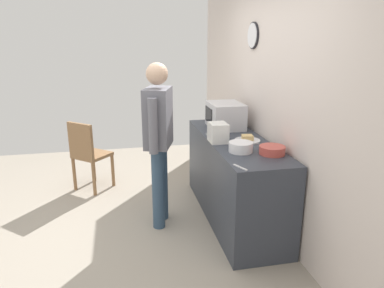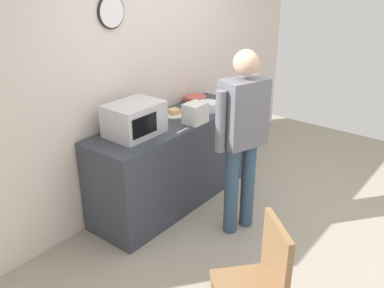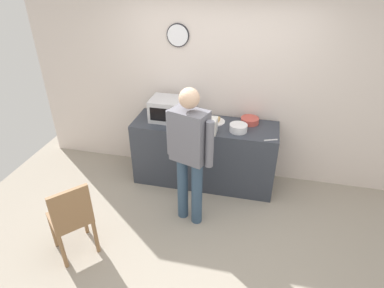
{
  "view_description": "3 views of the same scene",
  "coord_description": "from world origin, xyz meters",
  "px_view_note": "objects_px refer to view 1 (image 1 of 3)",
  "views": [
    {
      "loc": [
        3.42,
        0.01,
        1.96
      ],
      "look_at": [
        -0.15,
        0.75,
        0.88
      ],
      "focal_mm": 33.28,
      "sensor_mm": 36.0,
      "label": 1
    },
    {
      "loc": [
        -3.13,
        -1.41,
        2.42
      ],
      "look_at": [
        -0.23,
        0.88,
        0.79
      ],
      "focal_mm": 39.55,
      "sensor_mm": 36.0,
      "label": 2
    },
    {
      "loc": [
        0.6,
        -2.61,
        2.91
      ],
      "look_at": [
        -0.2,
        0.88,
        0.8
      ],
      "focal_mm": 30.43,
      "sensor_mm": 36.0,
      "label": 3
    }
  ],
  "objects_px": {
    "salad_bowl": "(272,150)",
    "toaster": "(218,133)",
    "sandwich_plate": "(247,139)",
    "cereal_bowl": "(241,147)",
    "fork_utensil": "(208,136)",
    "spoon_utensil": "(240,167)",
    "person_standing": "(159,133)",
    "microwave": "(225,115)",
    "wooden_chair": "(88,153)"
  },
  "relations": [
    {
      "from": "salad_bowl",
      "to": "toaster",
      "type": "xyz_separation_m",
      "value": [
        -0.5,
        -0.38,
        0.06
      ]
    },
    {
      "from": "sandwich_plate",
      "to": "toaster",
      "type": "distance_m",
      "value": 0.32
    },
    {
      "from": "sandwich_plate",
      "to": "cereal_bowl",
      "type": "bearing_deg",
      "value": -29.87
    },
    {
      "from": "fork_utensil",
      "to": "spoon_utensil",
      "type": "distance_m",
      "value": 1.04
    },
    {
      "from": "person_standing",
      "to": "microwave",
      "type": "bearing_deg",
      "value": 119.35
    },
    {
      "from": "salad_bowl",
      "to": "fork_utensil",
      "type": "distance_m",
      "value": 0.86
    },
    {
      "from": "microwave",
      "to": "toaster",
      "type": "height_order",
      "value": "microwave"
    },
    {
      "from": "cereal_bowl",
      "to": "spoon_utensil",
      "type": "relative_size",
      "value": 1.35
    },
    {
      "from": "sandwich_plate",
      "to": "spoon_utensil",
      "type": "relative_size",
      "value": 1.6
    },
    {
      "from": "spoon_utensil",
      "to": "cereal_bowl",
      "type": "bearing_deg",
      "value": 160.46
    },
    {
      "from": "cereal_bowl",
      "to": "person_standing",
      "type": "xyz_separation_m",
      "value": [
        -0.47,
        -0.73,
        0.05
      ]
    },
    {
      "from": "salad_bowl",
      "to": "wooden_chair",
      "type": "distance_m",
      "value": 2.5
    },
    {
      "from": "microwave",
      "to": "cereal_bowl",
      "type": "xyz_separation_m",
      "value": [
        0.96,
        -0.14,
        -0.1
      ]
    },
    {
      "from": "spoon_utensil",
      "to": "person_standing",
      "type": "relative_size",
      "value": 0.1
    },
    {
      "from": "microwave",
      "to": "wooden_chair",
      "type": "xyz_separation_m",
      "value": [
        -0.59,
        -1.68,
        -0.55
      ]
    },
    {
      "from": "sandwich_plate",
      "to": "wooden_chair",
      "type": "distance_m",
      "value": 2.16
    },
    {
      "from": "microwave",
      "to": "fork_utensil",
      "type": "relative_size",
      "value": 2.94
    },
    {
      "from": "microwave",
      "to": "cereal_bowl",
      "type": "distance_m",
      "value": 0.97
    },
    {
      "from": "toaster",
      "to": "person_standing",
      "type": "distance_m",
      "value": 0.62
    },
    {
      "from": "spoon_utensil",
      "to": "toaster",
      "type": "bearing_deg",
      "value": 177.97
    },
    {
      "from": "salad_bowl",
      "to": "microwave",
      "type": "bearing_deg",
      "value": -173.15
    },
    {
      "from": "fork_utensil",
      "to": "person_standing",
      "type": "bearing_deg",
      "value": -75.27
    },
    {
      "from": "sandwich_plate",
      "to": "spoon_utensil",
      "type": "height_order",
      "value": "sandwich_plate"
    },
    {
      "from": "sandwich_plate",
      "to": "microwave",
      "type": "bearing_deg",
      "value": -174.83
    },
    {
      "from": "sandwich_plate",
      "to": "person_standing",
      "type": "relative_size",
      "value": 0.16
    },
    {
      "from": "salad_bowl",
      "to": "person_standing",
      "type": "distance_m",
      "value": 1.16
    },
    {
      "from": "microwave",
      "to": "sandwich_plate",
      "type": "height_order",
      "value": "microwave"
    },
    {
      "from": "fork_utensil",
      "to": "spoon_utensil",
      "type": "xyz_separation_m",
      "value": [
        1.04,
        0.01,
        0.0
      ]
    },
    {
      "from": "sandwich_plate",
      "to": "salad_bowl",
      "type": "height_order",
      "value": "salad_bowl"
    },
    {
      "from": "wooden_chair",
      "to": "person_standing",
      "type": "bearing_deg",
      "value": 37.37
    },
    {
      "from": "microwave",
      "to": "spoon_utensil",
      "type": "distance_m",
      "value": 1.41
    },
    {
      "from": "sandwich_plate",
      "to": "salad_bowl",
      "type": "bearing_deg",
      "value": 9.09
    },
    {
      "from": "microwave",
      "to": "toaster",
      "type": "xyz_separation_m",
      "value": [
        0.58,
        -0.25,
        -0.05
      ]
    },
    {
      "from": "cereal_bowl",
      "to": "person_standing",
      "type": "relative_size",
      "value": 0.13
    },
    {
      "from": "toaster",
      "to": "salad_bowl",
      "type": "bearing_deg",
      "value": 37.72
    },
    {
      "from": "sandwich_plate",
      "to": "fork_utensil",
      "type": "distance_m",
      "value": 0.45
    },
    {
      "from": "fork_utensil",
      "to": "toaster",
      "type": "bearing_deg",
      "value": 8.93
    },
    {
      "from": "microwave",
      "to": "spoon_utensil",
      "type": "xyz_separation_m",
      "value": [
        1.37,
        -0.28,
        -0.15
      ]
    },
    {
      "from": "cereal_bowl",
      "to": "fork_utensil",
      "type": "height_order",
      "value": "cereal_bowl"
    },
    {
      "from": "sandwich_plate",
      "to": "wooden_chair",
      "type": "bearing_deg",
      "value": -124.84
    },
    {
      "from": "microwave",
      "to": "wooden_chair",
      "type": "height_order",
      "value": "microwave"
    },
    {
      "from": "toaster",
      "to": "spoon_utensil",
      "type": "bearing_deg",
      "value": -2.03
    },
    {
      "from": "person_standing",
      "to": "wooden_chair",
      "type": "xyz_separation_m",
      "value": [
        -1.07,
        -0.82,
        -0.5
      ]
    },
    {
      "from": "microwave",
      "to": "wooden_chair",
      "type": "distance_m",
      "value": 1.86
    },
    {
      "from": "salad_bowl",
      "to": "cereal_bowl",
      "type": "height_order",
      "value": "cereal_bowl"
    },
    {
      "from": "toaster",
      "to": "spoon_utensil",
      "type": "relative_size",
      "value": 1.29
    },
    {
      "from": "salad_bowl",
      "to": "cereal_bowl",
      "type": "xyz_separation_m",
      "value": [
        -0.13,
        -0.26,
        0.01
      ]
    },
    {
      "from": "sandwich_plate",
      "to": "person_standing",
      "type": "bearing_deg",
      "value": -98.49
    },
    {
      "from": "sandwich_plate",
      "to": "person_standing",
      "type": "xyz_separation_m",
      "value": [
        -0.14,
        -0.92,
        0.08
      ]
    },
    {
      "from": "toaster",
      "to": "fork_utensil",
      "type": "relative_size",
      "value": 1.29
    }
  ]
}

